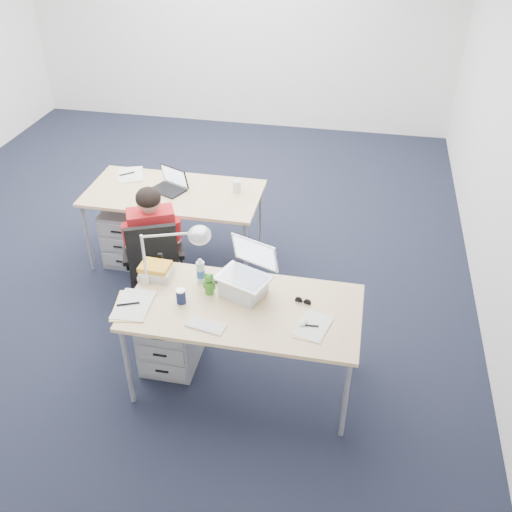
# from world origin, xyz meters

# --- Properties ---
(floor) EXTENTS (7.00, 7.00, 0.00)m
(floor) POSITION_xyz_m (0.00, 0.00, 0.00)
(floor) COLOR black
(floor) RESTS_ON ground
(room) EXTENTS (6.02, 7.02, 2.80)m
(room) POSITION_xyz_m (0.00, 0.00, 1.71)
(room) COLOR silver
(room) RESTS_ON ground
(desk_near) EXTENTS (1.60, 0.80, 0.73)m
(desk_near) POSITION_xyz_m (1.19, -1.52, 0.68)
(desk_near) COLOR tan
(desk_near) RESTS_ON ground
(desk_far) EXTENTS (1.60, 0.80, 0.73)m
(desk_far) POSITION_xyz_m (0.20, -0.06, 0.68)
(desk_far) COLOR tan
(desk_far) RESTS_ON ground
(office_chair) EXTENTS (0.79, 0.79, 0.95)m
(office_chair) POSITION_xyz_m (0.28, -0.86, 0.27)
(office_chair) COLOR black
(office_chair) RESTS_ON ground
(seated_person) EXTENTS (0.56, 0.71, 1.17)m
(seated_person) POSITION_xyz_m (0.23, -0.70, 0.58)
(seated_person) COLOR red
(seated_person) RESTS_ON ground
(drawer_pedestal_near) EXTENTS (0.40, 0.50, 0.55)m
(drawer_pedestal_near) POSITION_xyz_m (0.59, -1.40, 0.28)
(drawer_pedestal_near) COLOR #939598
(drawer_pedestal_near) RESTS_ON ground
(drawer_pedestal_far) EXTENTS (0.40, 0.50, 0.55)m
(drawer_pedestal_far) POSITION_xyz_m (-0.25, -0.14, 0.28)
(drawer_pedestal_far) COLOR #939598
(drawer_pedestal_far) RESTS_ON ground
(silver_laptop) EXTENTS (0.43, 0.39, 0.38)m
(silver_laptop) POSITION_xyz_m (1.16, -1.39, 0.92)
(silver_laptop) COLOR silver
(silver_laptop) RESTS_ON desk_near
(wireless_keyboard) EXTENTS (0.28, 0.15, 0.01)m
(wireless_keyboard) POSITION_xyz_m (0.99, -1.77, 0.74)
(wireless_keyboard) COLOR white
(wireless_keyboard) RESTS_ON desk_near
(computer_mouse) EXTENTS (0.07, 0.09, 0.03)m
(computer_mouse) POSITION_xyz_m (1.61, -1.62, 0.74)
(computer_mouse) COLOR white
(computer_mouse) RESTS_ON desk_near
(headphones) EXTENTS (0.23, 0.19, 0.03)m
(headphones) POSITION_xyz_m (1.01, -1.27, 0.75)
(headphones) COLOR black
(headphones) RESTS_ON desk_near
(can_koozie) EXTENTS (0.09, 0.09, 0.11)m
(can_koozie) POSITION_xyz_m (0.76, -1.57, 0.78)
(can_koozie) COLOR #161E45
(can_koozie) RESTS_ON desk_near
(water_bottle) EXTENTS (0.07, 0.07, 0.20)m
(water_bottle) POSITION_xyz_m (0.83, -1.32, 0.83)
(water_bottle) COLOR silver
(water_bottle) RESTS_ON desk_near
(bear_figurine) EXTENTS (0.11, 0.09, 0.17)m
(bear_figurine) POSITION_xyz_m (0.92, -1.43, 0.81)
(bear_figurine) COLOR #21761F
(bear_figurine) RESTS_ON desk_near
(book_stack) EXTENTS (0.25, 0.20, 0.10)m
(book_stack) POSITION_xyz_m (0.49, -1.32, 0.78)
(book_stack) COLOR silver
(book_stack) RESTS_ON desk_near
(cordless_phone) EXTENTS (0.03, 0.02, 0.13)m
(cordless_phone) POSITION_xyz_m (0.49, -1.21, 0.79)
(cordless_phone) COLOR black
(cordless_phone) RESTS_ON desk_near
(papers_left) EXTENTS (0.26, 0.35, 0.01)m
(papers_left) POSITION_xyz_m (0.44, -1.68, 0.74)
(papers_left) COLOR #FFE093
(papers_left) RESTS_ON desk_near
(papers_right) EXTENTS (0.25, 0.31, 0.01)m
(papers_right) POSITION_xyz_m (1.67, -1.65, 0.73)
(papers_right) COLOR #FFE093
(papers_right) RESTS_ON desk_near
(sunglasses) EXTENTS (0.13, 0.08, 0.03)m
(sunglasses) POSITION_xyz_m (1.58, -1.41, 0.74)
(sunglasses) COLOR black
(sunglasses) RESTS_ON desk_near
(desk_lamp) EXTENTS (0.49, 0.25, 0.53)m
(desk_lamp) POSITION_xyz_m (0.61, -1.39, 1.00)
(desk_lamp) COLOR silver
(desk_lamp) RESTS_ON desk_near
(dark_laptop) EXTENTS (0.39, 0.39, 0.22)m
(dark_laptop) POSITION_xyz_m (0.15, -0.05, 0.84)
(dark_laptop) COLOR black
(dark_laptop) RESTS_ON desk_far
(far_cup) EXTENTS (0.08, 0.08, 0.11)m
(far_cup) POSITION_xyz_m (0.77, 0.07, 0.78)
(far_cup) COLOR white
(far_cup) RESTS_ON desk_far
(far_papers) EXTENTS (0.34, 0.39, 0.01)m
(far_papers) POSITION_xyz_m (-0.32, 0.17, 0.73)
(far_papers) COLOR white
(far_papers) RESTS_ON desk_far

